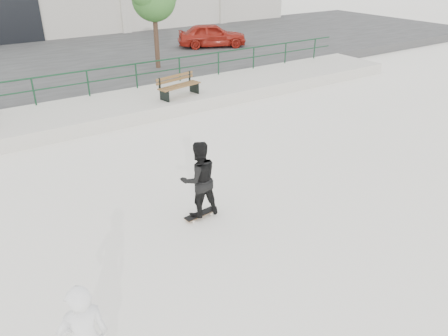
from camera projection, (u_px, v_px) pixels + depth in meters
ground at (221, 262)px, 8.70m from camera, size 120.00×120.00×0.00m
ledge at (75, 116)px, 15.65m from camera, size 30.00×3.00×0.50m
parking_strip at (24, 69)px, 21.98m from camera, size 60.00×14.00×0.50m
railing at (61, 81)px, 16.18m from camera, size 28.00×0.06×1.03m
bench_right at (178, 86)px, 16.79m from camera, size 1.87×0.89×0.83m
red_car at (212, 35)px, 25.47m from camera, size 4.27×3.03×1.35m
skateboard at (200, 214)px, 10.16m from camera, size 0.80×0.28×0.09m
standing_skater at (199, 179)px, 9.74m from camera, size 0.96×0.79×1.81m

